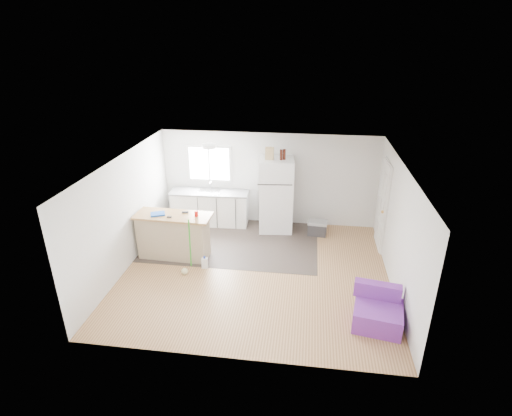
{
  "coord_description": "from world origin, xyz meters",
  "views": [
    {
      "loc": [
        0.98,
        -7.14,
        4.62
      ],
      "look_at": [
        -0.09,
        0.7,
        1.16
      ],
      "focal_mm": 28.0,
      "sensor_mm": 36.0,
      "label": 1
    }
  ],
  "objects": [
    {
      "name": "vinyl_zone",
      "position": [
        -0.73,
        1.25,
        0.0
      ],
      "size": [
        4.05,
        2.5,
        0.0
      ],
      "primitive_type": "cube",
      "color": "#332B26",
      "rests_on": "floor"
    },
    {
      "name": "peninsula",
      "position": [
        -1.89,
        0.4,
        0.52
      ],
      "size": [
        1.69,
        0.7,
        1.02
      ],
      "rotation": [
        0.0,
        0.0,
        -0.04
      ],
      "color": "tan",
      "rests_on": "floor"
    },
    {
      "name": "cleaner_jug",
      "position": [
        -1.1,
        -0.01,
        0.12
      ],
      "size": [
        0.13,
        0.1,
        0.28
      ],
      "rotation": [
        0.0,
        0.0,
        0.08
      ],
      "color": "white",
      "rests_on": "floor"
    },
    {
      "name": "room",
      "position": [
        0.0,
        0.0,
        1.2
      ],
      "size": [
        5.51,
        5.01,
        2.41
      ],
      "color": "#905F3C",
      "rests_on": "ground"
    },
    {
      "name": "mop",
      "position": [
        -1.43,
        -0.26,
        0.23
      ],
      "size": [
        0.27,
        0.36,
        1.29
      ],
      "rotation": [
        0.0,
        0.0,
        0.37
      ],
      "color": "green",
      "rests_on": "floor"
    },
    {
      "name": "window",
      "position": [
        -1.55,
        2.49,
        1.55
      ],
      "size": [
        1.18,
        0.06,
        0.98
      ],
      "color": "white",
      "rests_on": "back_wall"
    },
    {
      "name": "kitchen_cabinets",
      "position": [
        -1.51,
        2.19,
        0.46
      ],
      "size": [
        2.03,
        0.7,
        1.17
      ],
      "rotation": [
        0.0,
        0.0,
        0.04
      ],
      "color": "white",
      "rests_on": "floor"
    },
    {
      "name": "red_cup",
      "position": [
        -1.34,
        0.4,
        1.08
      ],
      "size": [
        0.09,
        0.09,
        0.12
      ],
      "primitive_type": "cylinder",
      "rotation": [
        0.0,
        0.0,
        0.13
      ],
      "color": "red",
      "rests_on": "peninsula"
    },
    {
      "name": "tool_a",
      "position": [
        -1.64,
        0.54,
        1.04
      ],
      "size": [
        0.15,
        0.08,
        0.03
      ],
      "primitive_type": "cube",
      "rotation": [
        0.0,
        0.0,
        0.2
      ],
      "color": "black",
      "rests_on": "peninsula"
    },
    {
      "name": "bottle_right",
      "position": [
        0.4,
        2.06,
        1.99
      ],
      "size": [
        0.07,
        0.07,
        0.25
      ],
      "primitive_type": "cylinder",
      "rotation": [
        0.0,
        0.0,
        0.01
      ],
      "color": "#3A120A",
      "rests_on": "refrigerator"
    },
    {
      "name": "cardboard_box",
      "position": [
        0.06,
        2.01,
        2.02
      ],
      "size": [
        0.2,
        0.11,
        0.3
      ],
      "primitive_type": "cube",
      "rotation": [
        0.0,
        0.0,
        -0.03
      ],
      "color": "tan",
      "rests_on": "refrigerator"
    },
    {
      "name": "refrigerator",
      "position": [
        0.22,
        2.1,
        0.93
      ],
      "size": [
        0.9,
        0.86,
        1.87
      ],
      "rotation": [
        0.0,
        0.0,
        0.1
      ],
      "color": "white",
      "rests_on": "floor"
    },
    {
      "name": "cooler",
      "position": [
        1.29,
        1.89,
        0.18
      ],
      "size": [
        0.5,
        0.36,
        0.36
      ],
      "rotation": [
        0.0,
        0.0,
        -0.09
      ],
      "color": "#2D2D2F",
      "rests_on": "floor"
    },
    {
      "name": "bottle_left",
      "position": [
        0.33,
        2.03,
        1.99
      ],
      "size": [
        0.07,
        0.07,
        0.25
      ],
      "primitive_type": "cylinder",
      "rotation": [
        0.0,
        0.0,
        -0.07
      ],
      "color": "#3A120A",
      "rests_on": "refrigerator"
    },
    {
      "name": "blue_tray",
      "position": [
        -2.19,
        0.36,
        1.04
      ],
      "size": [
        0.36,
        0.32,
        0.04
      ],
      "primitive_type": "cube",
      "rotation": [
        0.0,
        0.0,
        0.41
      ],
      "color": "#134AB6",
      "rests_on": "peninsula"
    },
    {
      "name": "interior_door",
      "position": [
        2.72,
        1.55,
        1.02
      ],
      "size": [
        0.11,
        0.92,
        2.1
      ],
      "color": "white",
      "rests_on": "right_wall"
    },
    {
      "name": "ceiling_fixture",
      "position": [
        -1.2,
        1.2,
        2.36
      ],
      "size": [
        0.3,
        0.3,
        0.07
      ],
      "primitive_type": "cylinder",
      "color": "white",
      "rests_on": "ceiling"
    },
    {
      "name": "tool_b",
      "position": [
        -1.9,
        0.25,
        1.04
      ],
      "size": [
        0.1,
        0.04,
        0.03
      ],
      "primitive_type": "cube",
      "rotation": [
        0.0,
        0.0,
        -0.01
      ],
      "color": "black",
      "rests_on": "peninsula"
    },
    {
      "name": "purple_seat",
      "position": [
        2.3,
        -1.34,
        0.24
      ],
      "size": [
        0.92,
        0.88,
        0.66
      ],
      "rotation": [
        0.0,
        0.0,
        -0.18
      ],
      "color": "purple",
      "rests_on": "floor"
    }
  ]
}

